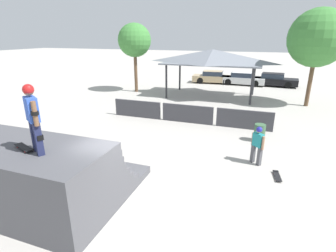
# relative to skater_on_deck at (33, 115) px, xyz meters

# --- Properties ---
(ground_plane) EXTENTS (160.00, 160.00, 0.00)m
(ground_plane) POSITION_rel_skater_on_deck_xyz_m (1.82, 1.63, -3.02)
(ground_plane) COLOR #ADA8A0
(quarter_pipe_ramp) EXTENTS (5.43, 4.29, 2.01)m
(quarter_pipe_ramp) POSITION_rel_skater_on_deck_xyz_m (-1.08, 0.52, -2.13)
(quarter_pipe_ramp) COLOR #4C4C51
(quarter_pipe_ramp) RESTS_ON ground
(skater_on_deck) EXTENTS (0.72, 0.54, 1.77)m
(skater_on_deck) POSITION_rel_skater_on_deck_xyz_m (0.00, 0.00, 0.00)
(skater_on_deck) COLOR #1E2347
(skater_on_deck) RESTS_ON quarter_pipe_ramp
(skateboard_on_deck) EXTENTS (0.80, 0.46, 0.09)m
(skateboard_on_deck) POSITION_rel_skater_on_deck_xyz_m (-0.50, 0.01, -0.96)
(skateboard_on_deck) COLOR red
(skateboard_on_deck) RESTS_ON quarter_pipe_ramp
(bystander_walking) EXTENTS (0.53, 0.47, 1.56)m
(bystander_walking) POSITION_rel_skater_on_deck_xyz_m (5.31, 5.37, -2.11)
(bystander_walking) COLOR #4C4C51
(bystander_walking) RESTS_ON ground
(skateboard_on_ground) EXTENTS (0.31, 0.80, 0.09)m
(skateboard_on_ground) POSITION_rel_skater_on_deck_xyz_m (6.09, 4.53, -2.97)
(skateboard_on_ground) COLOR red
(skateboard_on_ground) RESTS_ON ground
(barrier_fence) EXTENTS (9.44, 0.12, 1.05)m
(barrier_fence) POSITION_rel_skater_on_deck_xyz_m (1.32, 9.49, -2.50)
(barrier_fence) COLOR #3D3D42
(barrier_fence) RESTS_ON ground
(pavilion_shelter) EXTENTS (7.71, 4.29, 3.80)m
(pavilion_shelter) POSITION_rel_skater_on_deck_xyz_m (1.27, 16.85, 0.19)
(pavilion_shelter) COLOR #2D2D33
(pavilion_shelter) RESTS_ON ground
(tree_beside_pavilion) EXTENTS (2.83, 2.83, 5.86)m
(tree_beside_pavilion) POSITION_rel_skater_on_deck_xyz_m (-5.44, 16.52, 1.39)
(tree_beside_pavilion) COLOR brown
(tree_beside_pavilion) RESTS_ON ground
(tree_far_back) EXTENTS (3.86, 3.86, 6.61)m
(tree_far_back) POSITION_rel_skater_on_deck_xyz_m (8.40, 16.07, 1.64)
(tree_far_back) COLOR brown
(tree_far_back) RESTS_ON ground
(trash_bin) EXTENTS (0.52, 0.52, 0.85)m
(trash_bin) POSITION_rel_skater_on_deck_xyz_m (5.36, 7.89, -2.60)
(trash_bin) COLOR #385B3D
(trash_bin) RESTS_ON ground
(parked_car_tan) EXTENTS (4.53, 2.08, 1.27)m
(parked_car_tan) POSITION_rel_skater_on_deck_xyz_m (0.33, 23.33, -2.42)
(parked_car_tan) COLOR tan
(parked_car_tan) RESTS_ON ground
(parked_car_white) EXTENTS (4.44, 1.85, 1.27)m
(parked_car_white) POSITION_rel_skater_on_deck_xyz_m (3.30, 23.28, -2.42)
(parked_car_white) COLOR silver
(parked_car_white) RESTS_ON ground
(parked_car_black) EXTENTS (4.62, 2.05, 1.27)m
(parked_car_black) POSITION_rel_skater_on_deck_xyz_m (6.27, 23.61, -2.42)
(parked_car_black) COLOR black
(parked_car_black) RESTS_ON ground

